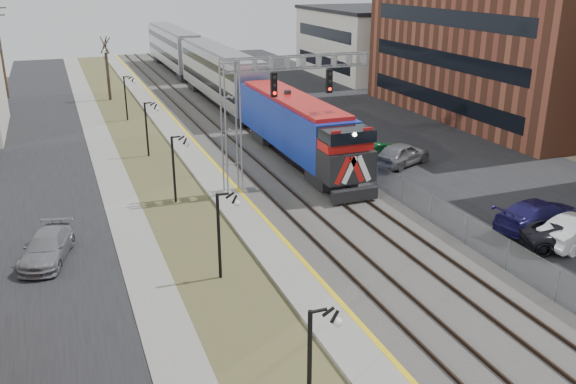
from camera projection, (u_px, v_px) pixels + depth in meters
street_west at (39, 181)px, 39.28m from camera, size 7.00×120.00×0.04m
sidewalk at (111, 173)px, 40.79m from camera, size 2.00×120.00×0.08m
grass_median at (156, 168)px, 41.81m from camera, size 4.00×120.00×0.06m
platform at (199, 162)px, 42.79m from camera, size 2.00×120.00×0.24m
ballast_bed at (266, 155)px, 44.49m from camera, size 8.00×120.00×0.20m
parking_lot at (408, 140)px, 48.57m from camera, size 16.00×120.00×0.04m
platform_edge at (211, 159)px, 43.04m from camera, size 0.24×120.00×0.01m
track_near at (239, 156)px, 43.75m from camera, size 1.58×120.00×0.15m
track_far at (285, 151)px, 44.93m from camera, size 1.58×120.00×0.15m
train at (211, 72)px, 63.00m from camera, size 3.00×63.05×5.33m
signal_gantry at (259, 102)px, 35.52m from camera, size 9.00×1.07×8.15m
lampposts at (217, 235)px, 26.49m from camera, size 0.14×62.14×4.00m
fence at (318, 140)px, 45.66m from camera, size 0.04×120.00×1.60m
bare_trees at (15, 128)px, 41.39m from camera, size 12.30×42.30×5.95m
car_lot_c at (571, 236)px, 29.57m from camera, size 5.40×3.85×1.37m
car_lot_d at (540, 216)px, 31.72m from camera, size 5.75×3.17×1.58m
car_lot_e at (402, 154)px, 42.15m from camera, size 5.12×3.68×1.62m
car_lot_f at (377, 152)px, 42.93m from camera, size 4.63×2.36×1.46m
car_street_b at (47, 248)px, 28.36m from camera, size 2.91×4.79×1.30m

